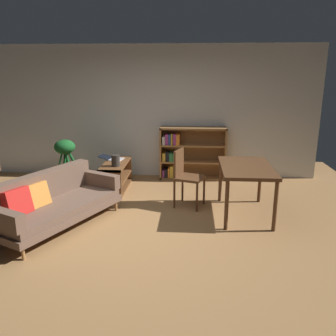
# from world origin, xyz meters

# --- Properties ---
(ground_plane) EXTENTS (8.16, 8.16, 0.00)m
(ground_plane) POSITION_xyz_m (0.00, 0.00, 0.00)
(ground_plane) COLOR #9E7042
(back_wall_panel) EXTENTS (6.80, 0.10, 2.70)m
(back_wall_panel) POSITION_xyz_m (0.00, 2.70, 1.35)
(back_wall_panel) COLOR silver
(back_wall_panel) RESTS_ON ground_plane
(fabric_couch) EXTENTS (1.57, 2.09, 0.75)m
(fabric_couch) POSITION_xyz_m (-1.16, 0.00, 0.37)
(fabric_couch) COLOR olive
(fabric_couch) RESTS_ON ground_plane
(media_console) EXTENTS (0.42, 1.09, 0.51)m
(media_console) POSITION_xyz_m (-0.59, 1.71, 0.25)
(media_console) COLOR brown
(media_console) RESTS_ON ground_plane
(open_laptop) EXTENTS (0.49, 0.35, 0.08)m
(open_laptop) POSITION_xyz_m (-0.70, 1.95, 0.53)
(open_laptop) COLOR silver
(open_laptop) RESTS_ON media_console
(desk_speaker) EXTENTS (0.15, 0.15, 0.21)m
(desk_speaker) POSITION_xyz_m (-0.53, 1.46, 0.62)
(desk_speaker) COLOR #2D2823
(desk_speaker) RESTS_ON media_console
(potted_floor_plant) EXTENTS (0.48, 0.48, 0.93)m
(potted_floor_plant) POSITION_xyz_m (-1.56, 1.77, 0.57)
(potted_floor_plant) COLOR #333338
(potted_floor_plant) RESTS_ON ground_plane
(dining_table) EXTENTS (0.77, 1.25, 0.78)m
(dining_table) POSITION_xyz_m (1.67, 0.61, 0.69)
(dining_table) COLOR #56351E
(dining_table) RESTS_ON ground_plane
(dining_chair_near) EXTENTS (0.53, 0.52, 0.94)m
(dining_chair_near) POSITION_xyz_m (0.74, 0.94, 0.54)
(dining_chair_near) COLOR #56351E
(dining_chair_near) RESTS_ON ground_plane
(bookshelf) EXTENTS (1.35, 0.33, 1.08)m
(bookshelf) POSITION_xyz_m (0.76, 2.51, 0.54)
(bookshelf) COLOR olive
(bookshelf) RESTS_ON ground_plane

